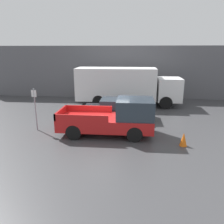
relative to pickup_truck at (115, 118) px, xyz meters
name	(u,v)px	position (x,y,z in m)	size (l,w,h in m)	color
ground_plane	(107,133)	(-0.47, 0.21, -0.99)	(60.00, 60.00, 0.00)	#3D3D3F
building_wall	(118,72)	(-0.47, 10.06, 1.54)	(28.00, 0.15, 5.07)	#56565B
pickup_truck	(115,118)	(0.00, 0.00, 0.00)	(5.26, 2.11, 2.10)	red
car	(119,109)	(0.03, 2.96, -0.24)	(4.76, 1.97, 1.42)	black
delivery_truck	(125,85)	(0.29, 7.05, 0.77)	(8.84, 2.38, 3.21)	white
parking_sign	(35,107)	(-4.71, 0.30, 0.44)	(0.30, 0.07, 2.54)	gray
traffic_cone	(184,139)	(3.57, -1.20, -0.64)	(0.37, 0.37, 0.69)	orange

